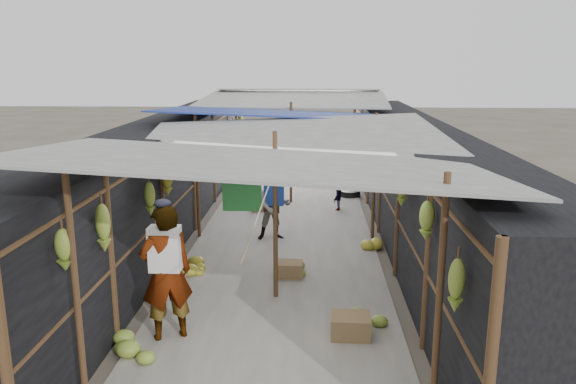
% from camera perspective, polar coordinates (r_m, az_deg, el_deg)
% --- Properties ---
extents(aisle_slab, '(3.60, 16.00, 0.02)m').
position_cam_1_polar(aisle_slab, '(12.18, -0.17, -3.94)').
color(aisle_slab, '#9E998E').
rests_on(aisle_slab, ground).
extents(stall_left, '(1.40, 15.00, 2.30)m').
position_cam_1_polar(stall_left, '(12.32, -12.82, 1.39)').
color(stall_left, black).
rests_on(stall_left, ground).
extents(stall_right, '(1.40, 15.00, 2.30)m').
position_cam_1_polar(stall_right, '(12.08, 12.73, 1.16)').
color(stall_right, black).
rests_on(stall_right, ground).
extents(crate_near, '(0.45, 0.36, 0.27)m').
position_cam_1_polar(crate_near, '(9.64, 0.17, -7.88)').
color(crate_near, olive).
rests_on(crate_near, ground).
extents(crate_mid, '(0.53, 0.43, 0.31)m').
position_cam_1_polar(crate_mid, '(7.71, 6.36, -13.43)').
color(crate_mid, olive).
rests_on(crate_mid, ground).
extents(crate_back, '(0.46, 0.41, 0.25)m').
position_cam_1_polar(crate_back, '(13.72, -2.88, -1.50)').
color(crate_back, olive).
rests_on(crate_back, ground).
extents(black_basin, '(0.59, 0.59, 0.18)m').
position_cam_1_polar(black_basin, '(15.33, 6.26, -0.14)').
color(black_basin, black).
rests_on(black_basin, ground).
extents(vendor_elderly, '(0.79, 0.68, 1.84)m').
position_cam_1_polar(vendor_elderly, '(7.51, -12.26, -8.04)').
color(vendor_elderly, silver).
rests_on(vendor_elderly, ground).
extents(shopper_blue, '(0.78, 0.66, 1.41)m').
position_cam_1_polar(shopper_blue, '(11.46, -1.43, -1.44)').
color(shopper_blue, navy).
rests_on(shopper_blue, ground).
extents(vendor_seated, '(0.42, 0.59, 0.82)m').
position_cam_1_polar(vendor_seated, '(13.77, 5.03, -0.24)').
color(vendor_seated, '#514B46').
rests_on(vendor_seated, ground).
extents(market_canopy, '(5.62, 15.20, 2.77)m').
position_cam_1_polar(market_canopy, '(12.02, 0.04, 7.50)').
color(market_canopy, brown).
rests_on(market_canopy, ground).
extents(hanging_bananas, '(3.95, 14.01, 0.75)m').
position_cam_1_polar(hanging_bananas, '(11.78, -0.66, 3.82)').
color(hanging_bananas, olive).
rests_on(hanging_bananas, ground).
extents(floor_bananas, '(4.02, 9.71, 0.33)m').
position_cam_1_polar(floor_bananas, '(10.53, -1.87, -5.95)').
color(floor_bananas, gold).
rests_on(floor_bananas, ground).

